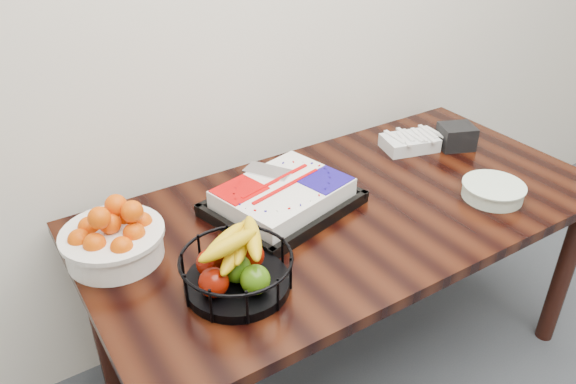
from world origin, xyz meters
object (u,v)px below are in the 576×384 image
fruit_basket (236,268)px  napkin_box (456,137)px  table (349,226)px  tangerine_bowl (112,234)px  plate_stack (493,191)px  cake_tray (283,197)px

fruit_basket → napkin_box: 1.19m
table → napkin_box: napkin_box is taller
napkin_box → fruit_basket: bearing=-166.1°
table → fruit_basket: bearing=-162.3°
tangerine_bowl → napkin_box: bearing=-1.3°
tangerine_bowl → fruit_basket: tangerine_bowl is taller
plate_stack → fruit_basket: bearing=176.5°
fruit_basket → tangerine_bowl: bearing=126.9°
cake_tray → tangerine_bowl: (-0.56, 0.04, 0.04)m
cake_tray → napkin_box: cake_tray is taller
cake_tray → plate_stack: 0.73m
table → plate_stack: bearing=-26.9°
table → tangerine_bowl: bearing=168.9°
tangerine_bowl → plate_stack: tangerine_bowl is taller
plate_stack → cake_tray: bearing=152.8°
fruit_basket → table: bearing=17.7°
table → fruit_basket: size_ratio=5.78×
cake_tray → napkin_box: (0.84, 0.01, 0.00)m
table → tangerine_bowl: tangerine_bowl is taller
table → fruit_basket: (-0.53, -0.17, 0.15)m
fruit_basket → napkin_box: size_ratio=2.34×
table → napkin_box: (0.63, 0.12, 0.13)m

